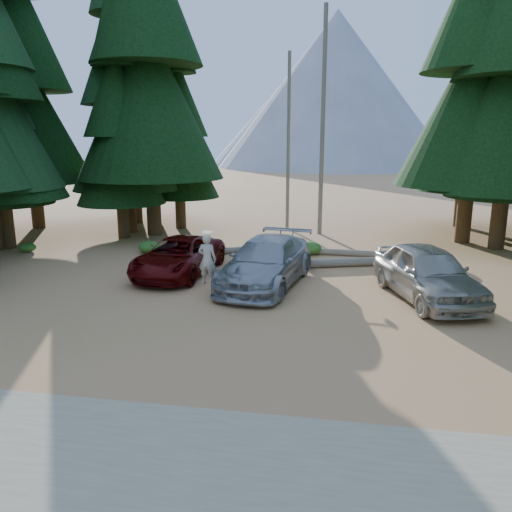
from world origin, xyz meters
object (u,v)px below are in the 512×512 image
object	(u,v)px
frisbee_player	(207,259)
red_pickup	(179,256)
silver_minivan_right	(427,273)
log_left	(204,253)
log_mid	(339,252)
log_right	(368,262)
silver_minivan_center	(266,262)

from	to	relation	value
frisbee_player	red_pickup	bearing A→B (deg)	-47.50
silver_minivan_right	log_left	bearing A→B (deg)	134.75
red_pickup	log_mid	size ratio (longest dim) A/B	1.53
log_left	silver_minivan_right	bearing A→B (deg)	-59.29
red_pickup	log_right	world-z (taller)	red_pickup
log_right	log_mid	bearing A→B (deg)	107.50
frisbee_player	log_mid	world-z (taller)	frisbee_player
silver_minivan_right	frisbee_player	world-z (taller)	frisbee_player
log_left	log_right	xyz separation A→B (m)	(7.34, -0.58, 0.04)
silver_minivan_right	frisbee_player	bearing A→B (deg)	168.41
silver_minivan_center	frisbee_player	xyz separation A→B (m)	(-1.83, -1.45, 0.39)
frisbee_player	log_left	size ratio (longest dim) A/B	0.45
red_pickup	log_mid	world-z (taller)	red_pickup
frisbee_player	log_left	bearing A→B (deg)	-68.73
red_pickup	log_right	size ratio (longest dim) A/B	0.93
frisbee_player	log_mid	bearing A→B (deg)	-119.02
red_pickup	frisbee_player	xyz separation A→B (m)	(1.81, -2.31, 0.52)
silver_minivan_right	log_mid	world-z (taller)	silver_minivan_right
log_mid	log_right	bearing A→B (deg)	-50.39
red_pickup	log_mid	xyz separation A→B (m)	(6.23, 4.38, -0.58)
log_left	log_right	world-z (taller)	log_right
silver_minivan_center	frisbee_player	world-z (taller)	frisbee_player
log_right	red_pickup	bearing A→B (deg)	-178.73
silver_minivan_center	frisbee_player	distance (m)	2.37
silver_minivan_center	silver_minivan_right	world-z (taller)	silver_minivan_right
silver_minivan_right	log_mid	size ratio (longest dim) A/B	1.56
red_pickup	log_right	distance (m)	7.95
log_mid	frisbee_player	bearing A→B (deg)	-119.61
red_pickup	silver_minivan_center	xyz separation A→B (m)	(3.64, -0.86, 0.13)
frisbee_player	log_mid	distance (m)	8.09
frisbee_player	silver_minivan_right	bearing A→B (deg)	-170.01
log_left	log_right	bearing A→B (deg)	-35.72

